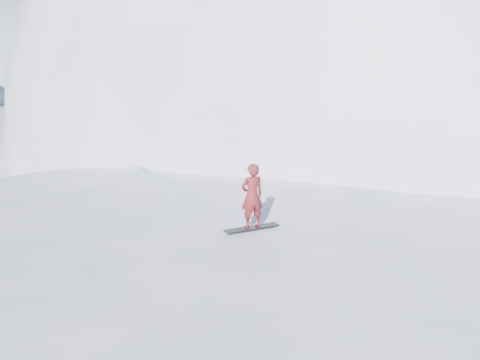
% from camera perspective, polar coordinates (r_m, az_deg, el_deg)
% --- Properties ---
extents(ground, '(400.00, 400.00, 0.00)m').
position_cam_1_polar(ground, '(15.31, -0.43, -13.83)').
color(ground, white).
rests_on(ground, ground).
extents(near_ridge, '(36.00, 28.00, 4.80)m').
position_cam_1_polar(near_ridge, '(18.16, -0.40, -9.10)').
color(near_ridge, white).
rests_on(near_ridge, ground).
extents(summit_peak, '(60.00, 56.00, 56.00)m').
position_cam_1_polar(summit_peak, '(47.39, 15.24, 5.13)').
color(summit_peak, white).
rests_on(summit_peak, ground).
extents(peak_shoulder, '(28.00, 24.00, 18.00)m').
position_cam_1_polar(peak_shoulder, '(36.48, 4.66, 2.93)').
color(peak_shoulder, white).
rests_on(peak_shoulder, ground).
extents(wind_bumps, '(16.00, 14.40, 1.00)m').
position_cam_1_polar(wind_bumps, '(17.00, -4.53, -10.86)').
color(wind_bumps, white).
rests_on(wind_bumps, ground).
extents(snowboard, '(1.59, 0.47, 0.03)m').
position_cam_1_polar(snowboard, '(14.46, 1.27, -5.11)').
color(snowboard, black).
rests_on(snowboard, near_ridge).
extents(snowboarder, '(0.69, 0.49, 1.76)m').
position_cam_1_polar(snowboarder, '(14.19, 1.29, -1.71)').
color(snowboarder, maroon).
rests_on(snowboarder, snowboard).
extents(board_tracks, '(2.11, 5.98, 0.04)m').
position_cam_1_polar(board_tracks, '(19.41, -8.32, -0.13)').
color(board_tracks, silver).
rests_on(board_tracks, ground).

